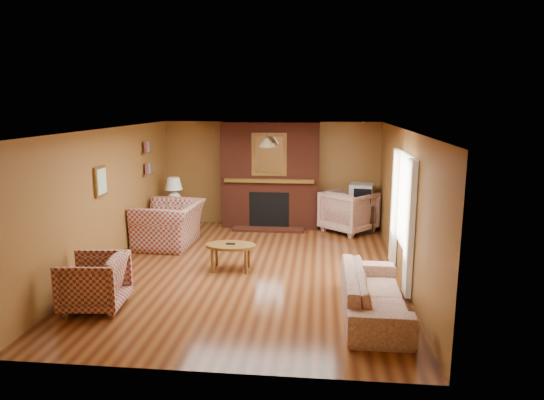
# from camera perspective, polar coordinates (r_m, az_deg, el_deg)

# --- Properties ---
(floor) EXTENTS (6.50, 6.50, 0.00)m
(floor) POSITION_cam_1_polar(r_m,az_deg,el_deg) (8.44, -2.39, -8.19)
(floor) COLOR #47210F
(floor) RESTS_ON ground
(ceiling) EXTENTS (6.50, 6.50, 0.00)m
(ceiling) POSITION_cam_1_polar(r_m,az_deg,el_deg) (7.96, -2.53, 8.31)
(ceiling) COLOR white
(ceiling) RESTS_ON wall_back
(wall_back) EXTENTS (6.50, 0.00, 6.50)m
(wall_back) POSITION_cam_1_polar(r_m,az_deg,el_deg) (11.29, -0.06, 3.12)
(wall_back) COLOR brown
(wall_back) RESTS_ON floor
(wall_front) EXTENTS (6.50, 0.00, 6.50)m
(wall_front) POSITION_cam_1_polar(r_m,az_deg,el_deg) (5.03, -7.87, -7.61)
(wall_front) COLOR brown
(wall_front) RESTS_ON floor
(wall_left) EXTENTS (0.00, 6.50, 6.50)m
(wall_left) POSITION_cam_1_polar(r_m,az_deg,el_deg) (8.83, -18.73, 0.16)
(wall_left) COLOR brown
(wall_left) RESTS_ON floor
(wall_right) EXTENTS (0.00, 6.50, 6.50)m
(wall_right) POSITION_cam_1_polar(r_m,az_deg,el_deg) (8.14, 15.23, -0.54)
(wall_right) COLOR brown
(wall_right) RESTS_ON floor
(fireplace) EXTENTS (2.20, 0.82, 2.40)m
(fireplace) POSITION_cam_1_polar(r_m,az_deg,el_deg) (11.03, -0.21, 2.83)
(fireplace) COLOR #4D1D10
(fireplace) RESTS_ON floor
(window_right) EXTENTS (0.10, 1.85, 2.00)m
(window_right) POSITION_cam_1_polar(r_m,az_deg,el_deg) (7.96, 15.09, -1.35)
(window_right) COLOR #EBE3C7
(window_right) RESTS_ON wall_right
(bookshelf) EXTENTS (0.09, 0.55, 0.71)m
(bookshelf) POSITION_cam_1_polar(r_m,az_deg,el_deg) (10.47, -14.31, 4.68)
(bookshelf) COLOR brown
(bookshelf) RESTS_ON wall_left
(botanical_print) EXTENTS (0.05, 0.40, 0.50)m
(botanical_print) POSITION_cam_1_polar(r_m,az_deg,el_deg) (8.49, -19.51, 2.08)
(botanical_print) COLOR brown
(botanical_print) RESTS_ON wall_left
(pendant_light) EXTENTS (0.36, 0.36, 0.48)m
(pendant_light) POSITION_cam_1_polar(r_m,az_deg,el_deg) (10.26, -0.62, 6.78)
(pendant_light) COLOR black
(pendant_light) RESTS_ON ceiling
(plaid_loveseat) EXTENTS (1.23, 1.39, 0.87)m
(plaid_loveseat) POSITION_cam_1_polar(r_m,az_deg,el_deg) (9.92, -11.98, -2.80)
(plaid_loveseat) COLOR maroon
(plaid_loveseat) RESTS_ON floor
(plaid_armchair) EXTENTS (0.91, 0.89, 0.76)m
(plaid_armchair) POSITION_cam_1_polar(r_m,az_deg,el_deg) (7.25, -20.21, -9.08)
(plaid_armchair) COLOR maroon
(plaid_armchair) RESTS_ON floor
(floral_sofa) EXTENTS (0.81, 2.06, 0.60)m
(floral_sofa) POSITION_cam_1_polar(r_m,az_deg,el_deg) (6.79, 11.91, -10.71)
(floral_sofa) COLOR beige
(floral_sofa) RESTS_ON floor
(floral_armchair) EXTENTS (1.41, 1.41, 0.92)m
(floral_armchair) POSITION_cam_1_polar(r_m,az_deg,el_deg) (10.85, 9.04, -1.33)
(floral_armchair) COLOR beige
(floral_armchair) RESTS_ON floor
(coffee_table) EXTENTS (0.86, 0.53, 0.48)m
(coffee_table) POSITION_cam_1_polar(r_m,az_deg,el_deg) (8.33, -4.88, -5.61)
(coffee_table) COLOR brown
(coffee_table) RESTS_ON floor
(side_table) EXTENTS (0.46, 0.46, 0.56)m
(side_table) POSITION_cam_1_polar(r_m,az_deg,el_deg) (11.11, -11.34, -2.06)
(side_table) COLOR brown
(side_table) RESTS_ON floor
(table_lamp) EXTENTS (0.38, 0.38, 0.64)m
(table_lamp) POSITION_cam_1_polar(r_m,az_deg,el_deg) (10.99, -11.47, 1.17)
(table_lamp) COLOR white
(table_lamp) RESTS_ON side_table
(tv_stand) EXTENTS (0.61, 0.56, 0.62)m
(tv_stand) POSITION_cam_1_polar(r_m,az_deg,el_deg) (10.99, 10.38, -2.04)
(tv_stand) COLOR black
(tv_stand) RESTS_ON floor
(crt_tv) EXTENTS (0.58, 0.57, 0.45)m
(crt_tv) POSITION_cam_1_polar(r_m,az_deg,el_deg) (10.88, 10.49, 0.70)
(crt_tv) COLOR #9FA2A7
(crt_tv) RESTS_ON tv_stand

